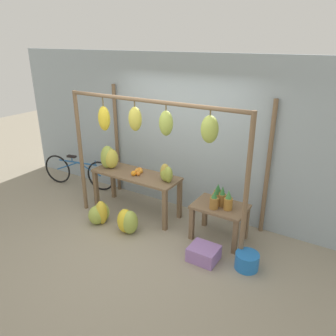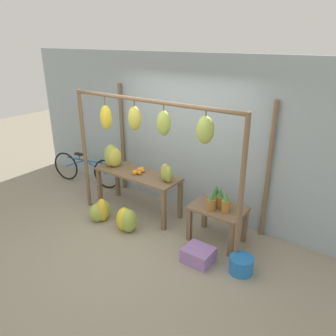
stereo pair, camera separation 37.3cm
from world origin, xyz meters
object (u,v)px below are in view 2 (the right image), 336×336
(banana_pile_ground_left, at_px, (101,211))
(parked_bicycle, at_px, (85,169))
(orange_pile, at_px, (139,171))
(blue_bucket, at_px, (241,265))
(papaya_pile, at_px, (166,174))
(banana_pile_ground_right, at_px, (127,221))
(fruit_crate_white, at_px, (198,255))
(pineapple_cluster, at_px, (218,200))
(banana_pile_on_table, at_px, (112,156))

(banana_pile_ground_left, relative_size, parked_bicycle, 0.26)
(orange_pile, height_order, blue_bucket, orange_pile)
(banana_pile_ground_left, bearing_deg, papaya_pile, 34.92)
(orange_pile, height_order, banana_pile_ground_right, orange_pile)
(banana_pile_ground_left, relative_size, fruit_crate_white, 1.10)
(banana_pile_ground_right, distance_m, blue_bucket, 1.99)
(fruit_crate_white, height_order, parked_bicycle, parked_bicycle)
(banana_pile_ground_left, xyz_separation_m, papaya_pile, (0.94, 0.66, 0.72))
(pineapple_cluster, height_order, parked_bicycle, pineapple_cluster)
(banana_pile_on_table, height_order, banana_pile_ground_right, banana_pile_on_table)
(pineapple_cluster, height_order, banana_pile_ground_right, pineapple_cluster)
(orange_pile, relative_size, parked_bicycle, 0.16)
(banana_pile_ground_left, bearing_deg, fruit_crate_white, 0.70)
(banana_pile_ground_right, bearing_deg, pineapple_cluster, 25.32)
(banana_pile_on_table, relative_size, orange_pile, 1.51)
(banana_pile_ground_left, height_order, parked_bicycle, parked_bicycle)
(pineapple_cluster, relative_size, papaya_pile, 1.30)
(orange_pile, xyz_separation_m, papaya_pile, (0.60, -0.01, 0.09))
(banana_pile_on_table, bearing_deg, pineapple_cluster, 0.70)
(pineapple_cluster, relative_size, fruit_crate_white, 0.94)
(fruit_crate_white, distance_m, blue_bucket, 0.61)
(fruit_crate_white, relative_size, blue_bucket, 1.24)
(pineapple_cluster, xyz_separation_m, banana_pile_ground_left, (-1.93, -0.64, -0.54))
(blue_bucket, bearing_deg, pineapple_cluster, 144.06)
(papaya_pile, bearing_deg, banana_pile_on_table, -178.14)
(parked_bicycle, bearing_deg, orange_pile, -7.50)
(banana_pile_ground_left, distance_m, banana_pile_ground_right, 0.60)
(banana_pile_on_table, distance_m, papaya_pile, 1.22)
(banana_pile_ground_left, distance_m, fruit_crate_white, 1.99)
(fruit_crate_white, bearing_deg, banana_pile_ground_left, -179.30)
(banana_pile_ground_left, relative_size, blue_bucket, 1.37)
(pineapple_cluster, height_order, banana_pile_ground_left, pineapple_cluster)
(banana_pile_ground_left, relative_size, papaya_pile, 1.52)
(pineapple_cluster, bearing_deg, orange_pile, 179.37)
(orange_pile, relative_size, blue_bucket, 0.83)
(banana_pile_ground_right, relative_size, papaya_pile, 1.48)
(banana_pile_ground_left, distance_m, blue_bucket, 2.59)
(banana_pile_ground_left, height_order, papaya_pile, papaya_pile)
(orange_pile, height_order, banana_pile_ground_left, orange_pile)
(blue_bucket, bearing_deg, fruit_crate_white, -165.87)
(orange_pile, distance_m, pineapple_cluster, 1.59)
(pineapple_cluster, xyz_separation_m, fruit_crate_white, (0.06, -0.62, -0.61))
(banana_pile_on_table, relative_size, banana_pile_ground_right, 0.94)
(orange_pile, bearing_deg, parked_bicycle, 172.50)
(blue_bucket, bearing_deg, parked_bicycle, 169.81)
(pineapple_cluster, bearing_deg, blue_bucket, -35.94)
(orange_pile, distance_m, blue_bucket, 2.40)
(blue_bucket, bearing_deg, papaya_pile, 163.58)
(fruit_crate_white, bearing_deg, pineapple_cluster, 95.15)
(fruit_crate_white, bearing_deg, papaya_pile, 148.84)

